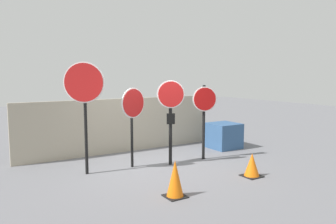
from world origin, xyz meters
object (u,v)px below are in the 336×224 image
stop_sign_2 (171,107)px  stop_sign_3 (204,108)px  stop_sign_1 (133,110)px  storage_crate (224,136)px  traffic_cone_0 (175,179)px  traffic_cone_1 (252,165)px  stop_sign_0 (84,93)px

stop_sign_2 → stop_sign_3: size_ratio=1.07×
stop_sign_1 → storage_crate: (3.50, 0.53, -1.08)m
stop_sign_1 → traffic_cone_0: (-0.20, -2.29, -1.12)m
traffic_cone_1 → stop_sign_1: bearing=133.5°
traffic_cone_1 → stop_sign_3: bearing=90.2°
storage_crate → traffic_cone_1: bearing=-118.7°
stop_sign_1 → storage_crate: bearing=-9.5°
stop_sign_1 → traffic_cone_1: stop_sign_1 is taller
stop_sign_3 → traffic_cone_0: bearing=-119.0°
traffic_cone_0 → stop_sign_2: bearing=60.1°
stop_sign_3 → stop_sign_2: bearing=-161.5°
stop_sign_2 → traffic_cone_1: stop_sign_2 is taller
stop_sign_2 → traffic_cone_0: stop_sign_2 is taller
storage_crate → stop_sign_2: bearing=-162.1°
stop_sign_0 → stop_sign_2: stop_sign_0 is taller
stop_sign_0 → storage_crate: stop_sign_0 is taller
stop_sign_0 → stop_sign_1: size_ratio=1.31×
stop_sign_0 → stop_sign_3: stop_sign_0 is taller
stop_sign_0 → stop_sign_1: 1.32m
stop_sign_0 → traffic_cone_0: bearing=-35.0°
stop_sign_0 → stop_sign_3: (3.26, -0.36, -0.51)m
traffic_cone_1 → stop_sign_2: bearing=120.7°
stop_sign_3 → storage_crate: (1.47, 0.85, -1.04)m
stop_sign_3 → storage_crate: bearing=49.6°
stop_sign_0 → traffic_cone_0: stop_sign_0 is taller
traffic_cone_1 → storage_crate: storage_crate is taller
storage_crate → stop_sign_3: bearing=-150.0°
stop_sign_2 → traffic_cone_1: (1.09, -1.84, -1.26)m
stop_sign_1 → stop_sign_3: stop_sign_3 is taller
stop_sign_0 → traffic_cone_1: stop_sign_0 is taller
traffic_cone_0 → stop_sign_3: bearing=41.4°
stop_sign_1 → stop_sign_2: stop_sign_2 is taller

